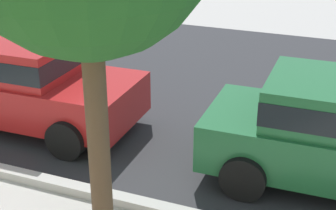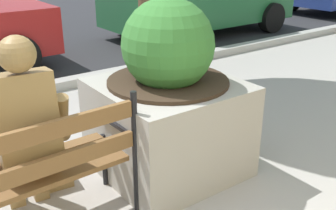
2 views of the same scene
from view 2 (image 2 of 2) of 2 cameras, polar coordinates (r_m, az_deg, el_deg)
The scene contains 2 objects.
bronze_statue_seated at distance 2.78m, azimuth -19.43°, elevation -4.25°, with size 0.70×0.78×1.37m.
concrete_planter at distance 3.29m, azimuth 0.00°, elevation 0.17°, with size 1.10×1.10×1.48m.
Camera 2 is at (-0.53, -2.10, 1.85)m, focal length 42.59 mm.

